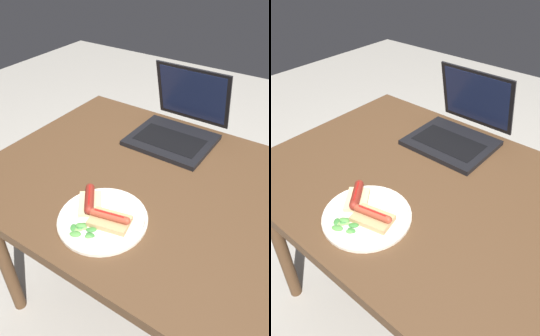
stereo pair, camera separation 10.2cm
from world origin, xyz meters
The scene contains 7 objects.
ground_plane centered at (0.00, 0.00, 0.00)m, with size 6.00×6.00×0.00m, color #9E998E.
desk centered at (0.00, 0.00, 0.63)m, with size 1.10×0.84×0.71m.
laptop centered at (-0.05, 0.28, 0.76)m, with size 0.30×0.32×0.25m.
plate centered at (-0.01, -0.23, 0.72)m, with size 0.25×0.25×0.02m.
sausage_toast_left centered at (0.01, -0.24, 0.73)m, with size 0.12×0.09×0.04m.
sausage_toast_middle centered at (-0.08, -0.21, 0.74)m, with size 0.11×0.12×0.04m.
salad_pile centered at (-0.03, -0.30, 0.72)m, with size 0.09×0.07×0.01m.
Camera 1 is at (0.42, -0.73, 1.38)m, focal length 35.00 mm.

